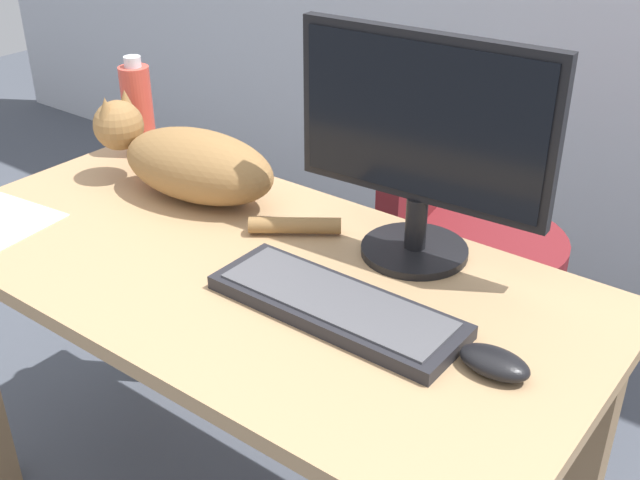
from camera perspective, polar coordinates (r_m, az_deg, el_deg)
desk at (r=1.49m, az=-5.14°, el=-5.49°), size 1.31×0.65×0.72m
office_chair at (r=2.08m, az=10.03°, el=-2.27°), size 0.48×0.48×0.90m
monitor at (r=1.37m, az=7.42°, el=7.23°), size 0.48×0.20×0.41m
keyboard at (r=1.28m, az=1.17°, el=-4.80°), size 0.44×0.15×0.03m
cat at (r=1.67m, az=-9.56°, el=5.72°), size 0.61×0.23×0.20m
computer_mouse at (r=1.18m, az=12.65°, el=-8.74°), size 0.11×0.06×0.04m
water_bottle at (r=1.91m, az=-13.17°, el=9.27°), size 0.07×0.07×0.24m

